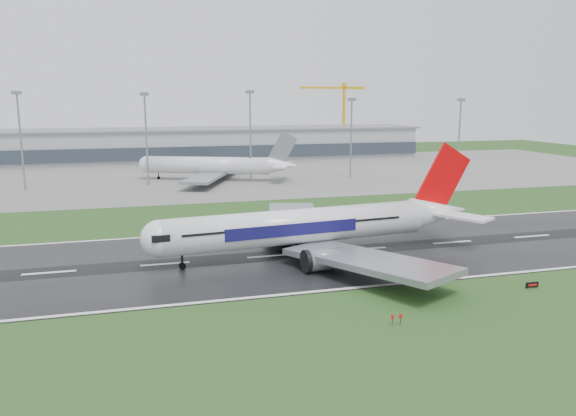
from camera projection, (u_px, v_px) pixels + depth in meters
name	position (u px, v px, depth m)	size (l,w,h in m)	color
ground	(270.00, 256.00, 108.44)	(520.00, 520.00, 0.00)	#204318
runway	(270.00, 256.00, 108.43)	(400.00, 45.00, 0.10)	black
apron	(198.00, 174.00, 226.71)	(400.00, 130.00, 0.08)	slate
terminal	(184.00, 145.00, 282.06)	(240.00, 36.00, 15.00)	gray
main_airliner	(320.00, 204.00, 107.84)	(68.38, 65.12, 20.19)	white
parked_airliner	(214.00, 156.00, 208.62)	(61.65, 57.40, 18.07)	silver
tower_crane	(344.00, 118.00, 317.85)	(39.61, 2.16, 39.51)	#E3A60A
runway_sign	(532.00, 285.00, 90.11)	(2.30, 0.26, 1.04)	black
floodmast_1	(21.00, 143.00, 184.27)	(0.64, 0.64, 31.59)	gray
floodmast_2	(147.00, 141.00, 194.82)	(0.64, 0.64, 31.25)	gray
floodmast_3	(250.00, 138.00, 204.40)	(0.64, 0.64, 32.15)	gray
floodmast_4	(351.00, 140.00, 214.97)	(0.64, 0.64, 29.46)	gray
floodmast_5	(459.00, 138.00, 227.29)	(0.64, 0.64, 29.36)	gray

